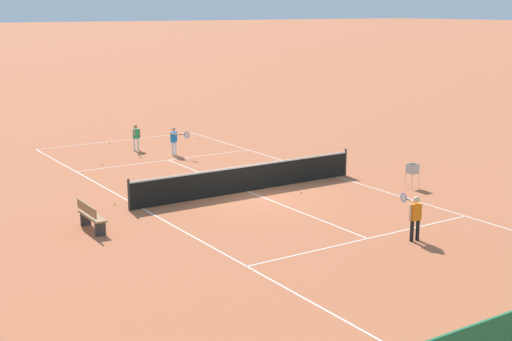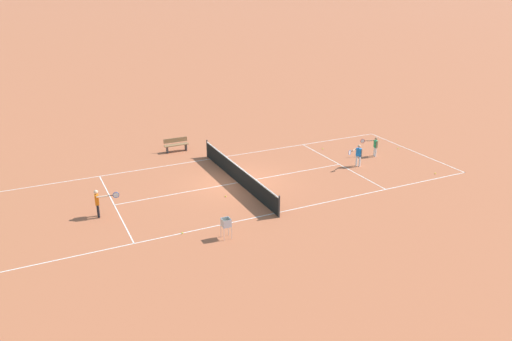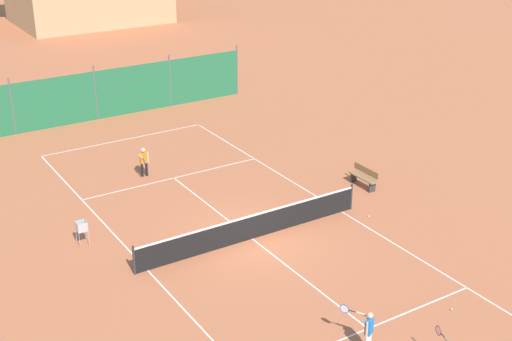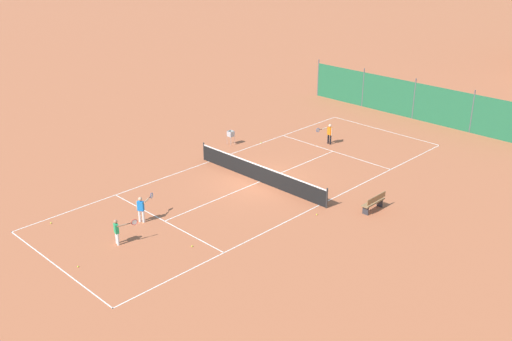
{
  "view_description": "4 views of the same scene",
  "coord_description": "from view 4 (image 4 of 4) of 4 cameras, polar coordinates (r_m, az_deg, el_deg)",
  "views": [
    {
      "loc": [
        13.28,
        20.88,
        6.45
      ],
      "look_at": [
        0.41,
        1.18,
        1.04
      ],
      "focal_mm": 50.0,
      "sensor_mm": 36.0,
      "label": 1
    },
    {
      "loc": [
        -22.22,
        9.67,
        9.95
      ],
      "look_at": [
        -1.41,
        -0.37,
        1.11
      ],
      "focal_mm": 35.0,
      "sensor_mm": 36.0,
      "label": 2
    },
    {
      "loc": [
        -11.92,
        -19.24,
        12.43
      ],
      "look_at": [
        1.65,
        2.35,
        1.45
      ],
      "focal_mm": 50.0,
      "sensor_mm": 36.0,
      "label": 3
    },
    {
      "loc": [
        20.48,
        -21.14,
        13.05
      ],
      "look_at": [
        0.51,
        -0.81,
        1.05
      ],
      "focal_mm": 42.0,
      "sensor_mm": 36.0,
      "label": 4
    }
  ],
  "objects": [
    {
      "name": "player_far_baseline",
      "position": [
        37.63,
        6.98,
        3.61
      ],
      "size": [
        0.56,
        1.04,
        1.3
      ],
      "color": "black",
      "rests_on": "ground"
    },
    {
      "name": "tennis_ball_alley_left",
      "position": [
        25.62,
        -16.59,
        -8.76
      ],
      "size": [
        0.07,
        0.07,
        0.07
      ],
      "primitive_type": "sphere",
      "color": "#CCE033",
      "rests_on": "ground"
    },
    {
      "name": "tennis_ball_near_corner",
      "position": [
        28.77,
        5.81,
        -4.19
      ],
      "size": [
        0.07,
        0.07,
        0.07
      ],
      "primitive_type": "sphere",
      "color": "#CCE033",
      "rests_on": "ground"
    },
    {
      "name": "tennis_ball_far_corner",
      "position": [
        26.13,
        -6.11,
        -7.18
      ],
      "size": [
        0.07,
        0.07,
        0.07
      ],
      "primitive_type": "sphere",
      "color": "#CCE033",
      "rests_on": "ground"
    },
    {
      "name": "courtside_bench",
      "position": [
        29.42,
        11.17,
        -2.98
      ],
      "size": [
        0.36,
        1.5,
        0.84
      ],
      "color": "olive",
      "rests_on": "ground"
    },
    {
      "name": "court_line_markings",
      "position": [
        32.2,
        0.36,
        -1.06
      ],
      "size": [
        8.25,
        23.85,
        0.01
      ],
      "color": "white",
      "rests_on": "ground"
    },
    {
      "name": "tennis_ball_mid_court",
      "position": [
        29.43,
        -18.95,
        -4.75
      ],
      "size": [
        0.07,
        0.07,
        0.07
      ],
      "primitive_type": "sphere",
      "color": "#CCE033",
      "rests_on": "ground"
    },
    {
      "name": "tennis_ball_alley_right",
      "position": [
        37.78,
        0.49,
        2.69
      ],
      "size": [
        0.07,
        0.07,
        0.07
      ],
      "primitive_type": "sphere",
      "color": "#CCE033",
      "rests_on": "ground"
    },
    {
      "name": "tennis_net",
      "position": [
        32.0,
        0.36,
        -0.25
      ],
      "size": [
        9.18,
        0.08,
        1.06
      ],
      "color": "#2D2D2D",
      "rests_on": "ground"
    },
    {
      "name": "ball_hopper",
      "position": [
        37.34,
        -2.41,
        3.44
      ],
      "size": [
        0.36,
        0.36,
        0.89
      ],
      "color": "#B7B7BC",
      "rests_on": "ground"
    },
    {
      "name": "tennis_ball_service_box",
      "position": [
        33.95,
        0.16,
        0.3
      ],
      "size": [
        0.07,
        0.07,
        0.07
      ],
      "primitive_type": "sphere",
      "color": "#CCE033",
      "rests_on": "ground"
    },
    {
      "name": "ground_plane",
      "position": [
        32.2,
        0.36,
        -1.07
      ],
      "size": [
        600.0,
        600.0,
        0.0
      ],
      "primitive_type": "plane",
      "color": "#B7603D"
    },
    {
      "name": "player_near_service",
      "position": [
        26.56,
        -13.05,
        -5.52
      ],
      "size": [
        0.61,
        0.95,
        1.19
      ],
      "color": "white",
      "rests_on": "ground"
    },
    {
      "name": "player_far_service",
      "position": [
        28.22,
        -10.86,
        -3.45
      ],
      "size": [
        0.5,
        1.08,
        1.28
      ],
      "color": "white",
      "rests_on": "ground"
    },
    {
      "name": "windscreen_fence_far",
      "position": [
        43.59,
        14.8,
        6.45
      ],
      "size": [
        17.28,
        0.08,
        2.9
      ],
      "color": "#236B42",
      "rests_on": "ground"
    }
  ]
}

